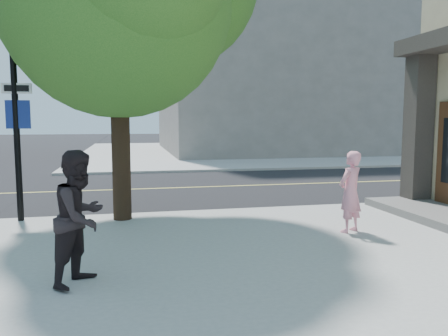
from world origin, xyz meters
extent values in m
plane|color=black|center=(0.00, 0.00, 0.00)|extent=(140.00, 140.00, 0.00)
cube|color=black|center=(0.00, 4.50, 0.01)|extent=(140.00, 9.00, 0.01)
cube|color=#9F9F9C|center=(13.50, 21.50, 0.06)|extent=(29.00, 25.00, 0.12)
cube|color=slate|center=(9.20, -2.20, 0.21)|extent=(1.60, 4.00, 0.18)
cube|color=#35302B|center=(9.70, -0.50, 2.22)|extent=(0.55, 0.55, 4.20)
cube|color=slate|center=(14.00, 22.00, 7.12)|extent=(18.00, 16.00, 14.00)
imported|color=pink|center=(6.57, -2.79, 0.94)|extent=(0.71, 0.63, 1.63)
imported|color=black|center=(1.59, -4.57, 1.04)|extent=(1.06, 1.13, 1.84)
cylinder|color=black|center=(2.08, -0.62, 2.17)|extent=(0.41, 0.41, 4.11)
sphere|color=#3C7426|center=(2.08, -0.62, 4.91)|extent=(5.02, 5.02, 5.02)
cylinder|color=black|center=(-0.15, -0.30, 2.49)|extent=(0.14, 0.14, 4.73)
cube|color=white|center=(-0.10, -0.32, 3.05)|extent=(0.62, 0.04, 0.23)
cube|color=navy|center=(-0.10, -0.32, 2.49)|extent=(0.51, 0.04, 0.62)
imported|color=black|center=(-0.15, -0.30, 3.95)|extent=(0.18, 0.23, 1.13)
camera|label=1|loc=(2.27, -10.73, 2.35)|focal=35.24mm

